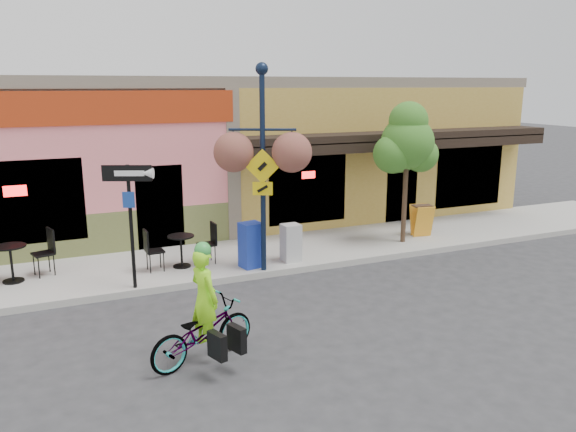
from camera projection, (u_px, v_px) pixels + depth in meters
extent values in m
plane|color=#2D2D30|center=(324.00, 278.00, 12.79)|extent=(90.00, 90.00, 0.00)
cube|color=#9E9B93|center=(289.00, 251.00, 14.56)|extent=(24.00, 3.00, 0.15)
cube|color=#A8A59E|center=(313.00, 267.00, 13.27)|extent=(24.00, 0.12, 0.15)
imported|color=maroon|center=(203.00, 332.00, 8.84)|extent=(1.98, 1.23, 0.98)
imported|color=#99FF1A|center=(205.00, 313.00, 8.79)|extent=(0.55, 0.68, 1.60)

